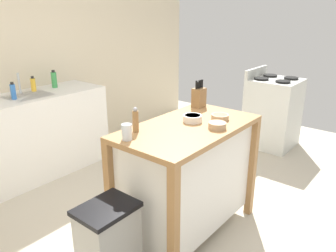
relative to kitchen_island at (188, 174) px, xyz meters
name	(u,v)px	position (x,y,z in m)	size (l,w,h in m)	color
ground_plane	(188,245)	(-0.15, -0.13, -0.52)	(6.84, 6.84, 0.00)	#BCB29E
wall_back	(13,53)	(-0.15, 2.26, 0.78)	(5.84, 0.10, 2.60)	beige
kitchen_island	(188,174)	(0.00, 0.00, 0.00)	(1.16, 0.65, 0.93)	#9E7042
knife_block	(199,97)	(0.46, 0.22, 0.50)	(0.11, 0.09, 0.25)	olive
bowl_ceramic_wide	(193,118)	(0.09, 0.03, 0.44)	(0.15, 0.15, 0.05)	silver
bowl_ceramic_small	(220,117)	(0.27, -0.11, 0.43)	(0.14, 0.14, 0.04)	tan
bowl_stoneware_deep	(217,125)	(0.08, -0.20, 0.44)	(0.13, 0.13, 0.05)	tan
drinking_cup	(127,132)	(-0.50, 0.15, 0.47)	(0.07, 0.07, 0.11)	silver
pepper_grinder	(136,120)	(-0.35, 0.21, 0.50)	(0.04, 0.04, 0.18)	olive
trash_bin	(109,249)	(-0.82, 0.01, -0.20)	(0.36, 0.28, 0.63)	gray
sink_counter	(33,135)	(-0.24, 1.91, -0.06)	(1.61, 0.60, 0.90)	white
sink_faucet	(19,83)	(-0.24, 2.05, 0.50)	(0.02, 0.02, 0.22)	#B7BCC1
bottle_spray_cleaner	(54,80)	(0.16, 2.01, 0.48)	(0.06, 0.06, 0.20)	green
bottle_dish_soap	(13,91)	(-0.40, 1.86, 0.47)	(0.05, 0.05, 0.18)	blue
bottle_hand_soap	(33,84)	(-0.09, 2.02, 0.46)	(0.05, 0.05, 0.17)	yellow
stove	(272,112)	(2.22, 0.22, -0.06)	(0.60, 0.60, 1.02)	silver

